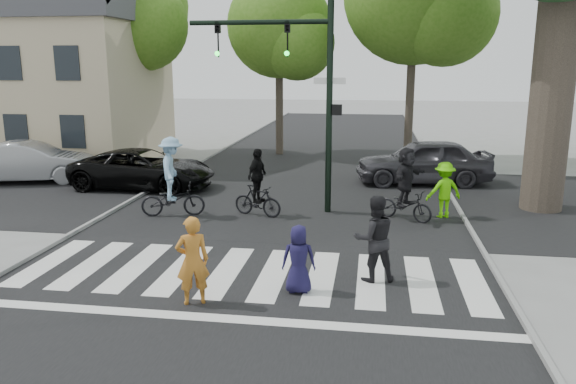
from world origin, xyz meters
name	(u,v)px	position (x,y,z in m)	size (l,w,h in m)	color
ground	(239,291)	(0.00, 0.00, 0.00)	(120.00, 120.00, 0.00)	gray
road_stem	(281,221)	(0.00, 5.00, 0.01)	(10.00, 70.00, 0.01)	black
road_cross	(296,196)	(0.00, 8.00, 0.01)	(70.00, 10.00, 0.01)	black
curb_left	(110,212)	(-5.05, 5.00, 0.05)	(0.10, 70.00, 0.10)	gray
curb_right	(469,227)	(5.05, 5.00, 0.05)	(0.10, 70.00, 0.10)	gray
crosswalk	(246,278)	(0.00, 0.66, 0.01)	(10.00, 3.85, 0.01)	silver
traffic_signal	(300,77)	(0.35, 6.20, 3.90)	(4.45, 0.29, 6.00)	black
bg_tree_0	(35,24)	(-13.74, 16.00, 6.14)	(5.46, 5.20, 8.97)	brown
bg_tree_1	(129,10)	(-8.70, 15.48, 6.65)	(6.09, 5.80, 9.80)	brown
bg_tree_2	(284,30)	(-1.76, 16.62, 5.78)	(5.04, 4.80, 8.40)	brown
house	(60,75)	(-11.49, 13.98, 3.80)	(8.40, 8.10, 8.82)	beige
pedestrian_woman	(192,261)	(-0.68, -0.66, 0.82)	(0.60, 0.39, 1.64)	#BF7525
pedestrian_child	(299,259)	(1.13, 0.14, 0.66)	(0.65, 0.42, 1.32)	#19153C
pedestrian_adult	(374,239)	(2.54, 0.97, 0.88)	(0.85, 0.66, 1.75)	black
cyclist_left	(172,182)	(-3.15, 5.11, 0.99)	(1.90, 1.30, 2.28)	black
cyclist_mid	(257,189)	(-0.75, 5.46, 0.80)	(1.55, 0.98, 1.95)	black
cyclist_right	(406,188)	(3.40, 5.65, 0.92)	(1.69, 1.55, 2.05)	black
car_suv	(143,169)	(-5.45, 8.49, 0.69)	(2.29, 4.96, 1.38)	black
car_silver	(30,162)	(-9.98, 8.88, 0.75)	(1.59, 4.55, 1.50)	#999B9E
car_grey	(424,161)	(4.30, 10.78, 0.82)	(1.94, 4.83, 1.65)	#3A393E
bystander_hivis	(444,190)	(4.48, 6.09, 0.80)	(1.03, 0.59, 1.59)	#5BDC07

